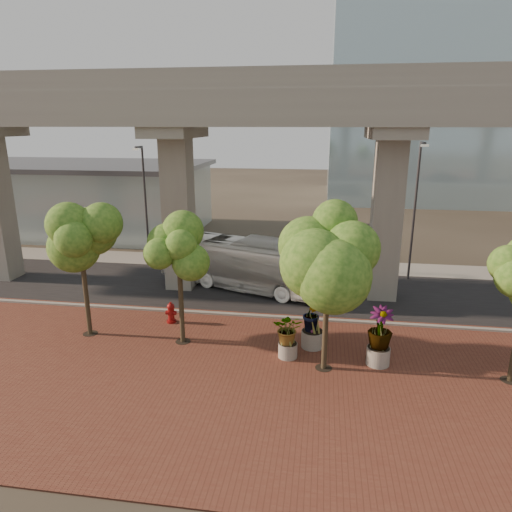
# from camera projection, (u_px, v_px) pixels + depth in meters

# --- Properties ---
(ground) EXTENTS (160.00, 160.00, 0.00)m
(ground) POSITION_uv_depth(u_px,v_px,m) (275.00, 304.00, 25.66)
(ground) COLOR #342E25
(ground) RESTS_ON ground
(brick_plaza) EXTENTS (70.00, 13.00, 0.06)m
(brick_plaza) POSITION_uv_depth(u_px,v_px,m) (253.00, 379.00, 18.05)
(brick_plaza) COLOR brown
(brick_plaza) RESTS_ON ground
(asphalt_road) EXTENTS (90.00, 8.00, 0.04)m
(asphalt_road) POSITION_uv_depth(u_px,v_px,m) (278.00, 291.00, 27.55)
(asphalt_road) COLOR black
(asphalt_road) RESTS_ON ground
(curb_strip) EXTENTS (70.00, 0.25, 0.16)m
(curb_strip) POSITION_uv_depth(u_px,v_px,m) (270.00, 317.00, 23.73)
(curb_strip) COLOR gray
(curb_strip) RESTS_ON ground
(far_sidewalk) EXTENTS (90.00, 3.00, 0.06)m
(far_sidewalk) POSITION_uv_depth(u_px,v_px,m) (286.00, 264.00, 32.77)
(far_sidewalk) COLOR gray
(far_sidewalk) RESTS_ON ground
(transit_viaduct) EXTENTS (72.00, 5.60, 12.40)m
(transit_viaduct) POSITION_uv_depth(u_px,v_px,m) (280.00, 170.00, 25.52)
(transit_viaduct) COLOR gray
(transit_viaduct) RESTS_ON ground
(station_pavilion) EXTENTS (23.00, 13.00, 6.30)m
(station_pavilion) POSITION_uv_depth(u_px,v_px,m) (81.00, 196.00, 42.76)
(station_pavilion) COLOR silver
(station_pavilion) RESTS_ON ground
(transit_bus) EXTENTS (11.44, 6.30, 3.13)m
(transit_bus) POSITION_uv_depth(u_px,v_px,m) (247.00, 264.00, 27.69)
(transit_bus) COLOR white
(transit_bus) RESTS_ON ground
(fire_hydrant) EXTENTS (0.54, 0.49, 1.08)m
(fire_hydrant) POSITION_uv_depth(u_px,v_px,m) (171.00, 313.00, 23.04)
(fire_hydrant) COLOR maroon
(fire_hydrant) RESTS_ON ground
(planter_front) EXTENTS (1.84, 1.84, 2.02)m
(planter_front) POSITION_uv_depth(u_px,v_px,m) (288.00, 331.00, 19.39)
(planter_front) COLOR gray
(planter_front) RESTS_ON ground
(planter_right) EXTENTS (2.38, 2.38, 2.54)m
(planter_right) POSITION_uv_depth(u_px,v_px,m) (380.00, 330.00, 18.71)
(planter_right) COLOR gray
(planter_right) RESTS_ON ground
(planter_left) EXTENTS (2.22, 2.22, 2.44)m
(planter_left) POSITION_uv_depth(u_px,v_px,m) (313.00, 316.00, 20.21)
(planter_left) COLOR #ABA59A
(planter_left) RESTS_ON ground
(street_tree_far_west) EXTENTS (3.57, 3.57, 6.33)m
(street_tree_far_west) POSITION_uv_depth(u_px,v_px,m) (80.00, 239.00, 20.60)
(street_tree_far_west) COLOR #3F3524
(street_tree_far_west) RESTS_ON ground
(street_tree_near_west) EXTENTS (3.04, 3.04, 5.77)m
(street_tree_near_west) POSITION_uv_depth(u_px,v_px,m) (179.00, 251.00, 19.90)
(street_tree_near_west) COLOR #3F3524
(street_tree_near_west) RESTS_ON ground
(street_tree_near_east) EXTENTS (4.41, 4.41, 6.93)m
(street_tree_near_east) POSITION_uv_depth(u_px,v_px,m) (329.00, 254.00, 17.46)
(street_tree_near_east) COLOR #3F3524
(street_tree_near_east) RESTS_ON ground
(streetlamp_west) EXTENTS (0.41, 1.20, 8.30)m
(streetlamp_west) POSITION_uv_depth(u_px,v_px,m) (145.00, 198.00, 31.47)
(streetlamp_west) COLOR #2D2D32
(streetlamp_west) RESTS_ON ground
(streetlamp_east) EXTENTS (0.43, 1.26, 8.70)m
(streetlamp_east) POSITION_uv_depth(u_px,v_px,m) (416.00, 202.00, 28.21)
(streetlamp_east) COLOR #333338
(streetlamp_east) RESTS_ON ground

